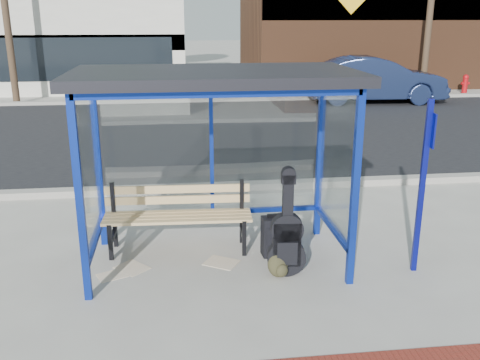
{
  "coord_description": "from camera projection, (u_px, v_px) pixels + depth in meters",
  "views": [
    {
      "loc": [
        -0.47,
        -6.22,
        3.04
      ],
      "look_at": [
        0.32,
        0.2,
        1.02
      ],
      "focal_mm": 40.0,
      "sensor_mm": 36.0,
      "label": 1
    }
  ],
  "objects": [
    {
      "name": "ground",
      "position": [
        217.0,
        262.0,
        6.85
      ],
      "size": [
        120.0,
        120.0,
        0.0
      ],
      "primitive_type": "plane",
      "color": "#B2ADA0",
      "rests_on": "ground"
    },
    {
      "name": "curb_near",
      "position": [
        204.0,
        188.0,
        9.58
      ],
      "size": [
        60.0,
        0.25,
        0.12
      ],
      "primitive_type": "cube",
      "color": "gray",
      "rests_on": "ground"
    },
    {
      "name": "street_asphalt",
      "position": [
        193.0,
        131.0,
        14.43
      ],
      "size": [
        60.0,
        10.0,
        0.0
      ],
      "primitive_type": "cube",
      "color": "black",
      "rests_on": "ground"
    },
    {
      "name": "curb_far",
      "position": [
        188.0,
        100.0,
        19.25
      ],
      "size": [
        60.0,
        0.25,
        0.12
      ],
      "primitive_type": "cube",
      "color": "gray",
      "rests_on": "ground"
    },
    {
      "name": "far_sidewalk",
      "position": [
        186.0,
        94.0,
        21.07
      ],
      "size": [
        60.0,
        4.0,
        0.01
      ],
      "primitive_type": "cube",
      "color": "#B2ADA0",
      "rests_on": "ground"
    },
    {
      "name": "bus_shelter",
      "position": [
        215.0,
        100.0,
        6.3
      ],
      "size": [
        3.3,
        1.8,
        2.42
      ],
      "color": "#0D2899",
      "rests_on": "ground"
    },
    {
      "name": "storefront_brown",
      "position": [
        358.0,
        10.0,
        24.36
      ],
      "size": [
        10.0,
        7.08,
        6.4
      ],
      "color": "#59331E",
      "rests_on": "ground"
    },
    {
      "name": "bench",
      "position": [
        178.0,
        213.0,
        7.08
      ],
      "size": [
        1.96,
        0.56,
        0.92
      ],
      "rotation": [
        0.0,
        0.0,
        -0.05
      ],
      "color": "black",
      "rests_on": "ground"
    },
    {
      "name": "guitar_bag",
      "position": [
        287.0,
        239.0,
        6.38
      ],
      "size": [
        0.48,
        0.17,
        1.28
      ],
      "rotation": [
        0.0,
        0.0,
        -0.07
      ],
      "color": "black",
      "rests_on": "ground"
    },
    {
      "name": "suitcase",
      "position": [
        275.0,
        236.0,
        6.95
      ],
      "size": [
        0.35,
        0.24,
        0.58
      ],
      "rotation": [
        0.0,
        0.0,
        0.07
      ],
      "color": "black",
      "rests_on": "ground"
    },
    {
      "name": "backpack",
      "position": [
        279.0,
        265.0,
        6.42
      ],
      "size": [
        0.32,
        0.3,
        0.32
      ],
      "rotation": [
        0.0,
        0.0,
        0.34
      ],
      "color": "#2B2918",
      "rests_on": "ground"
    },
    {
      "name": "sign_post",
      "position": [
        423.0,
        178.0,
        6.28
      ],
      "size": [
        0.11,
        0.26,
        2.13
      ],
      "rotation": [
        0.0,
        0.0,
        -0.17
      ],
      "color": "navy",
      "rests_on": "ground"
    },
    {
      "name": "newspaper_a",
      "position": [
        112.0,
        275.0,
        6.48
      ],
      "size": [
        0.41,
        0.38,
        0.01
      ],
      "primitive_type": "cube",
      "rotation": [
        0.0,
        0.0,
        0.43
      ],
      "color": "white",
      "rests_on": "ground"
    },
    {
      "name": "newspaper_b",
      "position": [
        132.0,
        268.0,
        6.68
      ],
      "size": [
        0.49,
        0.5,
        0.01
      ],
      "primitive_type": "cube",
      "rotation": [
        0.0,
        0.0,
        -0.82
      ],
      "color": "white",
      "rests_on": "ground"
    },
    {
      "name": "newspaper_c",
      "position": [
        221.0,
        263.0,
        6.82
      ],
      "size": [
        0.51,
        0.48,
        0.01
      ],
      "primitive_type": "cube",
      "rotation": [
        0.0,
        0.0,
        2.59
      ],
      "color": "white",
      "rests_on": "ground"
    },
    {
      "name": "parked_car",
      "position": [
        374.0,
        80.0,
        18.96
      ],
      "size": [
        4.99,
        1.98,
        1.62
      ],
      "primitive_type": "imported",
      "rotation": [
        0.0,
        0.0,
        1.51
      ],
      "color": "#192446",
      "rests_on": "ground"
    },
    {
      "name": "fire_hydrant",
      "position": [
        465.0,
        83.0,
        21.16
      ],
      "size": [
        0.33,
        0.23,
        0.76
      ],
      "rotation": [
        0.0,
        0.0,
        -0.01
      ],
      "color": "#B10C11",
      "rests_on": "ground"
    }
  ]
}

